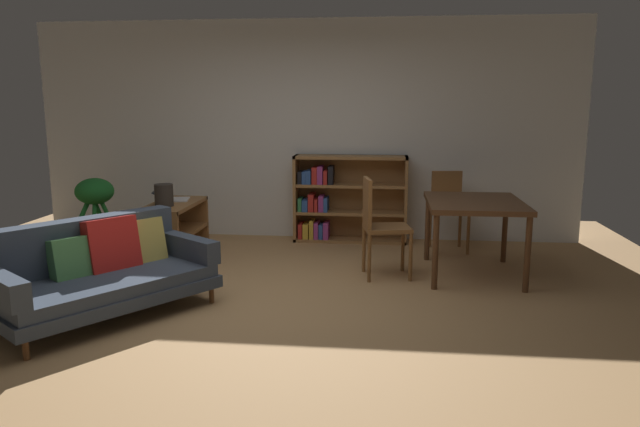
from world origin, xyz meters
TOP-DOWN VIEW (x-y plane):
  - ground_plane at (0.00, 0.00)m, footprint 8.16×8.16m
  - back_wall_panel at (0.00, 2.70)m, footprint 6.80×0.10m
  - fabric_couch at (-1.27, -0.30)m, footprint 1.70×1.88m
  - media_console at (-1.27, 1.41)m, footprint 0.46×1.04m
  - open_laptop at (-1.33, 1.60)m, footprint 0.43×0.35m
  - desk_speaker at (-1.29, 1.22)m, footprint 0.19×0.19m
  - potted_floor_plant at (-2.24, 1.56)m, footprint 0.53×0.49m
  - dining_table at (1.90, 1.14)m, footprint 0.92×1.14m
  - dining_chair_near at (0.97, 0.97)m, footprint 0.50×0.46m
  - dining_chair_far at (1.76, 2.17)m, footprint 0.44×0.45m
  - bookshelf at (0.50, 2.50)m, footprint 1.38×0.34m

SIDE VIEW (x-z plane):
  - ground_plane at x=0.00m, z-range 0.00..0.00m
  - media_console at x=-1.27m, z-range 0.00..0.62m
  - fabric_couch at x=-1.27m, z-range -0.02..0.75m
  - bookshelf at x=0.50m, z-range -0.01..1.05m
  - dining_chair_far at x=1.76m, z-range 0.07..0.98m
  - potted_floor_plant at x=-2.24m, z-range 0.11..0.97m
  - dining_chair_near at x=0.97m, z-range 0.06..1.04m
  - open_laptop at x=-1.33m, z-range 0.59..0.70m
  - dining_table at x=1.90m, z-range 0.30..1.05m
  - desk_speaker at x=-1.29m, z-range 0.62..0.86m
  - back_wall_panel at x=0.00m, z-range 0.00..2.70m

